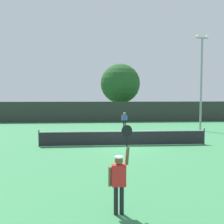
% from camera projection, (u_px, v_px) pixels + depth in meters
% --- Properties ---
extents(ground_plane, '(120.00, 120.00, 0.00)m').
position_uv_depth(ground_plane, '(123.00, 145.00, 16.69)').
color(ground_plane, '#387F4C').
extents(tennis_net, '(10.94, 0.08, 1.07)m').
position_uv_depth(tennis_net, '(124.00, 138.00, 16.66)').
color(tennis_net, '#232328').
rests_on(tennis_net, ground).
extents(perimeter_fence, '(31.03, 0.12, 2.52)m').
position_uv_depth(perimeter_fence, '(109.00, 112.00, 31.69)').
color(perimeter_fence, '#2D332D').
rests_on(perimeter_fence, ground).
extents(player_serving, '(0.67, 0.39, 2.44)m').
position_uv_depth(player_serving, '(119.00, 176.00, 6.92)').
color(player_serving, red).
rests_on(player_serving, ground).
extents(player_receiving, '(0.57, 0.23, 1.54)m').
position_uv_depth(player_receiving, '(124.00, 119.00, 25.88)').
color(player_receiving, blue).
rests_on(player_receiving, ground).
extents(tennis_ball, '(0.07, 0.07, 0.07)m').
position_uv_depth(tennis_ball, '(142.00, 143.00, 17.48)').
color(tennis_ball, '#CCE033').
rests_on(tennis_ball, ground).
extents(light_pole, '(1.18, 0.28, 8.77)m').
position_uv_depth(light_pole, '(201.00, 77.00, 23.42)').
color(light_pole, gray).
rests_on(light_pole, ground).
extents(large_tree, '(5.63, 5.63, 7.82)m').
position_uv_depth(large_tree, '(120.00, 84.00, 36.55)').
color(large_tree, brown).
rests_on(large_tree, ground).
extents(parked_car_near, '(2.39, 4.40, 1.69)m').
position_uv_depth(parked_car_near, '(90.00, 112.00, 38.21)').
color(parked_car_near, white).
rests_on(parked_car_near, ground).
extents(parked_car_mid, '(2.48, 4.43, 1.69)m').
position_uv_depth(parked_car_mid, '(116.00, 112.00, 39.14)').
color(parked_car_mid, red).
rests_on(parked_car_mid, ground).
extents(parked_car_far, '(2.44, 4.42, 1.69)m').
position_uv_depth(parked_car_far, '(173.00, 112.00, 38.69)').
color(parked_car_far, '#B7B7BC').
rests_on(parked_car_far, ground).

